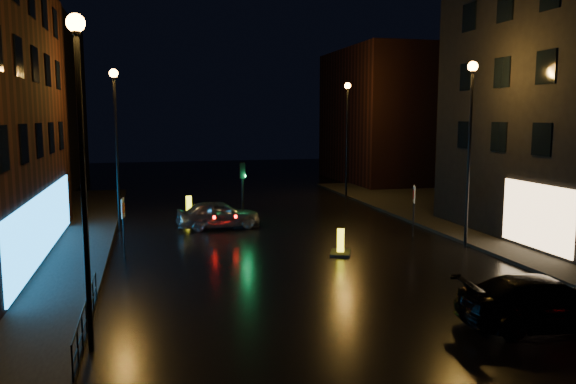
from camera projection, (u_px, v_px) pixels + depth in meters
name	position (u px, v px, depth m)	size (l,w,h in m)	color
ground	(351.00, 302.00, 18.15)	(120.00, 120.00, 0.00)	black
pavement_right	(550.00, 230.00, 29.20)	(12.00, 44.00, 0.15)	black
building_far_left	(26.00, 104.00, 47.01)	(8.00, 16.00, 14.00)	black
building_far_right	(383.00, 116.00, 51.73)	(8.00, 14.00, 12.00)	black
street_lamp_lnear	(81.00, 133.00, 13.60)	(0.44, 0.44, 8.37)	black
street_lamp_lfar	(116.00, 124.00, 28.99)	(0.44, 0.44, 8.37)	black
street_lamp_rnear	(470.00, 125.00, 25.06)	(0.44, 0.44, 8.37)	black
street_lamp_rfar	(347.00, 122.00, 40.44)	(0.44, 0.44, 8.37)	black
traffic_signal	(243.00, 215.00, 31.25)	(1.40, 2.40, 3.45)	black
guard_railing	(86.00, 311.00, 15.16)	(0.05, 6.04, 1.00)	black
silver_hatchback	(218.00, 214.00, 30.08)	(1.79, 4.44, 1.51)	#94979B
dark_sedan	(545.00, 302.00, 15.92)	(2.03, 5.00, 1.45)	black
bollard_near	(341.00, 249.00, 24.44)	(1.29, 1.51, 1.12)	black
bollard_far	(189.00, 210.00, 34.49)	(1.30, 1.52, 1.13)	black
road_sign_left	(123.00, 213.00, 23.76)	(0.14, 0.61, 2.53)	black
road_sign_right	(414.00, 199.00, 27.77)	(0.29, 0.60, 2.57)	black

